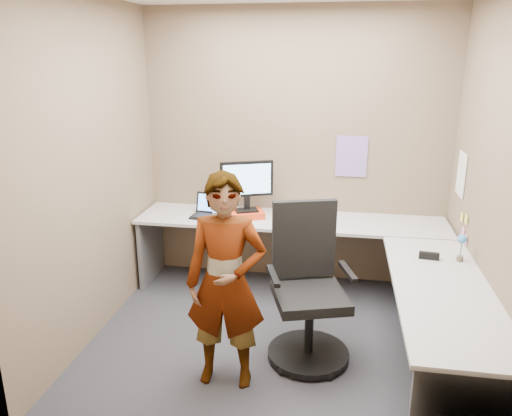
% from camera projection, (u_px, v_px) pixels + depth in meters
% --- Properties ---
extents(ground, '(3.00, 3.00, 0.00)m').
position_uv_depth(ground, '(276.00, 340.00, 4.10)').
color(ground, '#252529').
rests_on(ground, ground).
extents(wall_back, '(3.00, 0.00, 3.00)m').
position_uv_depth(wall_back, '(295.00, 149.00, 4.92)').
color(wall_back, brown).
rests_on(wall_back, ground).
extents(wall_right, '(0.00, 2.70, 2.70)m').
position_uv_depth(wall_right, '(493.00, 189.00, 3.46)').
color(wall_right, brown).
rests_on(wall_right, ground).
extents(wall_left, '(0.00, 2.70, 2.70)m').
position_uv_depth(wall_left, '(91.00, 173.00, 3.94)').
color(wall_left, brown).
rests_on(wall_left, ground).
extents(desk, '(2.98, 2.58, 0.73)m').
position_uv_depth(desk, '(334.00, 259.00, 4.22)').
color(desk, '#BCBCBC').
rests_on(desk, ground).
extents(paper_ream, '(0.39, 0.34, 0.06)m').
position_uv_depth(paper_ream, '(247.00, 214.00, 4.85)').
color(paper_ream, red).
rests_on(paper_ream, desk).
extents(monitor, '(0.49, 0.24, 0.49)m').
position_uv_depth(monitor, '(247.00, 182.00, 4.77)').
color(monitor, black).
rests_on(monitor, paper_ream).
extents(laptop, '(0.33, 0.28, 0.22)m').
position_uv_depth(laptop, '(209.00, 210.00, 4.88)').
color(laptop, black).
rests_on(laptop, desk).
extents(trackball_mouse, '(0.12, 0.08, 0.07)m').
position_uv_depth(trackball_mouse, '(219.00, 214.00, 4.88)').
color(trackball_mouse, '#B7B7BC').
rests_on(trackball_mouse, desk).
extents(origami, '(0.10, 0.10, 0.06)m').
position_uv_depth(origami, '(306.00, 225.00, 4.55)').
color(origami, white).
rests_on(origami, desk).
extents(stapler, '(0.15, 0.06, 0.05)m').
position_uv_depth(stapler, '(429.00, 256.00, 3.85)').
color(stapler, black).
rests_on(stapler, desk).
extents(flower, '(0.07, 0.07, 0.22)m').
position_uv_depth(flower, '(462.00, 244.00, 3.78)').
color(flower, brown).
rests_on(flower, desk).
extents(calendar_purple, '(0.30, 0.01, 0.40)m').
position_uv_depth(calendar_purple, '(351.00, 156.00, 4.84)').
color(calendar_purple, '#846BB7').
rests_on(calendar_purple, wall_back).
extents(calendar_white, '(0.01, 0.28, 0.38)m').
position_uv_depth(calendar_white, '(461.00, 174.00, 4.34)').
color(calendar_white, white).
rests_on(calendar_white, wall_right).
extents(sticky_note_a, '(0.01, 0.07, 0.07)m').
position_uv_depth(sticky_note_a, '(466.00, 219.00, 4.09)').
color(sticky_note_a, '#F2E059').
rests_on(sticky_note_a, wall_right).
extents(sticky_note_b, '(0.01, 0.07, 0.07)m').
position_uv_depth(sticky_note_b, '(463.00, 232.00, 4.18)').
color(sticky_note_b, pink).
rests_on(sticky_note_b, wall_right).
extents(sticky_note_c, '(0.01, 0.07, 0.07)m').
position_uv_depth(sticky_note_c, '(466.00, 239.00, 4.07)').
color(sticky_note_c, pink).
rests_on(sticky_note_c, wall_right).
extents(sticky_note_d, '(0.01, 0.07, 0.07)m').
position_uv_depth(sticky_note_d, '(462.00, 217.00, 4.24)').
color(sticky_note_d, '#F2E059').
rests_on(sticky_note_d, wall_right).
extents(office_chair, '(0.68, 0.66, 1.18)m').
position_uv_depth(office_chair, '(308.00, 298.00, 3.78)').
color(office_chair, black).
rests_on(office_chair, ground).
extents(person, '(0.57, 0.39, 1.52)m').
position_uv_depth(person, '(226.00, 282.00, 3.39)').
color(person, '#999399').
rests_on(person, ground).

